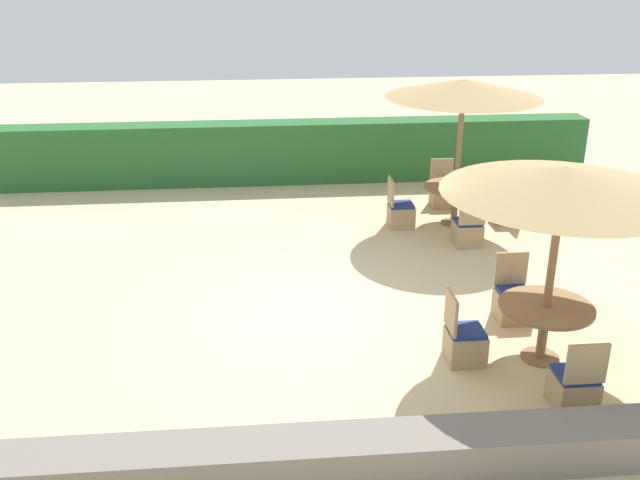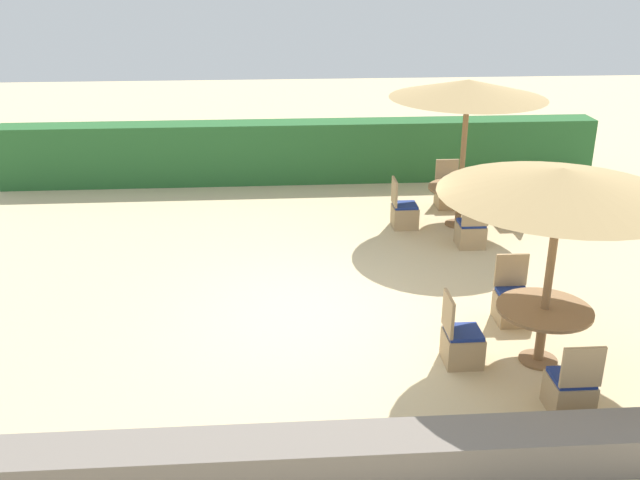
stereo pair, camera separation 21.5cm
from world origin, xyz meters
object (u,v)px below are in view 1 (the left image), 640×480
at_px(patio_chair_back_right_east, 508,209).
at_px(round_table_front_right, 545,316).
at_px(patio_chair_back_right_south, 468,231).
at_px(patio_chair_front_right_west, 464,342).
at_px(patio_chair_back_right_north, 443,193).
at_px(patio_chair_front_right_north, 513,302).
at_px(patio_chair_back_right_west, 400,213).
at_px(patio_chair_front_right_south, 574,388).
at_px(parasol_back_right, 464,89).
at_px(parasol_front_right, 563,181).
at_px(round_table_back_right, 456,193).

distance_m(patio_chair_back_right_east, round_table_front_right, 4.97).
xyz_separation_m(patio_chair_back_right_south, patio_chair_front_right_west, (-1.12, -3.71, 0.00)).
bearing_deg(patio_chair_back_right_north, round_table_front_right, 87.81).
bearing_deg(patio_chair_back_right_east, patio_chair_front_right_north, 161.92).
relative_size(round_table_front_right, patio_chair_front_right_west, 1.25).
height_order(patio_chair_back_right_west, patio_chair_front_right_south, same).
xyz_separation_m(parasol_back_right, patio_chair_back_right_north, (0.04, 1.02, -2.27)).
xyz_separation_m(patio_chair_back_right_north, patio_chair_back_right_west, (-1.08, -1.06, 0.00)).
xyz_separation_m(patio_chair_front_right_south, patio_chair_front_right_north, (0.04, 2.11, 0.00)).
xyz_separation_m(round_table_front_right, patio_chair_front_right_west, (-0.99, 0.04, -0.34)).
bearing_deg(patio_chair_back_right_east, patio_chair_front_right_south, 167.84).
relative_size(parasol_back_right, parasol_front_right, 0.99).
bearing_deg(parasol_back_right, round_table_front_right, -92.21).
distance_m(round_table_back_right, patio_chair_front_right_south, 5.88).
height_order(patio_chair_back_right_west, round_table_front_right, patio_chair_back_right_west).
relative_size(patio_chair_back_right_north, patio_chair_back_right_south, 1.00).
xyz_separation_m(patio_chair_back_right_south, parasol_front_right, (-0.13, -3.75, 2.09)).
distance_m(patio_chair_front_right_south, patio_chair_front_right_north, 2.11).
distance_m(parasol_back_right, patio_chair_front_right_south, 6.29).
relative_size(round_table_front_right, patio_chair_front_right_south, 1.25).
bearing_deg(round_table_front_right, round_table_back_right, 87.79).
bearing_deg(parasol_back_right, parasol_front_right, -92.21).
bearing_deg(parasol_back_right, patio_chair_back_right_west, -177.82).
bearing_deg(parasol_front_right, patio_chair_back_right_north, 87.81).
bearing_deg(round_table_back_right, patio_chair_front_right_south, -92.24).
xyz_separation_m(round_table_back_right, round_table_front_right, (-0.19, -4.81, -0.00)).
bearing_deg(patio_chair_front_right_west, patio_chair_back_right_north, 168.17).
height_order(round_table_front_right, patio_chair_front_right_south, patio_chair_front_right_south).
bearing_deg(patio_chair_back_right_north, patio_chair_back_right_east, 134.17).
bearing_deg(parasol_front_right, patio_chair_back_right_east, 75.77).
distance_m(patio_chair_back_right_south, parasol_front_right, 4.30).
xyz_separation_m(parasol_back_right, patio_chair_back_right_east, (1.03, -0.00, -2.27)).
relative_size(round_table_back_right, patio_chair_front_right_west, 1.28).
bearing_deg(patio_chair_front_right_north, patio_chair_back_right_east, -108.08).
bearing_deg(round_table_front_right, parasol_front_right, 153.43).
relative_size(round_table_back_right, parasol_front_right, 0.42).
height_order(parasol_back_right, patio_chair_front_right_west, parasol_back_right).
bearing_deg(round_table_back_right, parasol_back_right, 180.00).
bearing_deg(round_table_front_right, parasol_back_right, 87.79).
relative_size(patio_chair_back_right_west, round_table_front_right, 0.80).
xyz_separation_m(round_table_back_right, patio_chair_back_right_north, (0.04, 1.02, -0.34)).
relative_size(patio_chair_back_right_north, patio_chair_front_right_south, 1.00).
height_order(patio_chair_back_right_east, patio_chair_front_right_north, same).
distance_m(parasol_front_right, patio_chair_front_right_south, 2.34).
height_order(parasol_front_right, patio_chair_front_right_south, parasol_front_right).
distance_m(patio_chair_back_right_south, round_table_front_right, 3.77).
xyz_separation_m(patio_chair_back_right_west, parasol_front_right, (0.86, -4.77, 2.09)).
xyz_separation_m(patio_chair_back_right_west, patio_chair_front_right_north, (0.85, -3.72, 0.00)).
height_order(round_table_back_right, patio_chair_back_right_south, patio_chair_back_right_south).
bearing_deg(patio_chair_back_right_north, round_table_back_right, 87.93).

